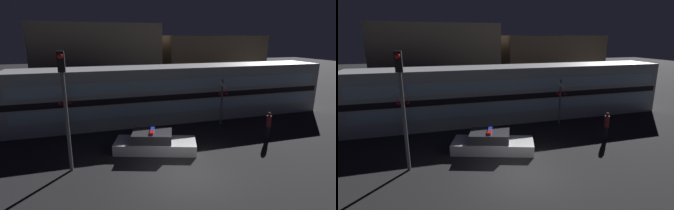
% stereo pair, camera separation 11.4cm
% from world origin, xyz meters
% --- Properties ---
extents(ground_plane, '(120.00, 120.00, 0.00)m').
position_xyz_m(ground_plane, '(0.00, 0.00, 0.00)').
color(ground_plane, black).
extents(train, '(23.78, 3.20, 4.06)m').
position_xyz_m(train, '(2.53, 8.61, 2.03)').
color(train, '#B7BABF').
rests_on(train, ground_plane).
extents(police_car, '(4.77, 3.02, 1.22)m').
position_xyz_m(police_car, '(-0.65, 3.04, 0.45)').
color(police_car, silver).
rests_on(police_car, ground_plane).
extents(pedestrian, '(0.30, 0.30, 1.75)m').
position_xyz_m(pedestrian, '(6.44, 2.63, 0.90)').
color(pedestrian, black).
rests_on(pedestrian, ground_plane).
extents(crossing_signal_near, '(0.76, 0.32, 3.27)m').
position_xyz_m(crossing_signal_near, '(5.11, 6.17, 1.88)').
color(crossing_signal_near, slate).
rests_on(crossing_signal_near, ground_plane).
extents(crossing_signal_far, '(0.76, 0.32, 3.29)m').
position_xyz_m(crossing_signal_far, '(-5.40, 6.39, 1.89)').
color(crossing_signal_far, slate).
rests_on(crossing_signal_far, ground_plane).
extents(traffic_light_corner, '(0.30, 0.46, 5.59)m').
position_xyz_m(traffic_light_corner, '(-4.98, 1.99, 3.60)').
color(traffic_light_corner, slate).
rests_on(traffic_light_corner, ground_plane).
extents(building_left, '(11.71, 6.51, 7.45)m').
position_xyz_m(building_left, '(-2.89, 17.59, 3.72)').
color(building_left, '#726656').
rests_on(building_left, ground_plane).
extents(building_center, '(10.68, 5.38, 6.33)m').
position_xyz_m(building_center, '(9.07, 16.55, 3.16)').
color(building_center, brown).
rests_on(building_center, ground_plane).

